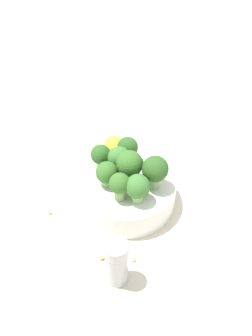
% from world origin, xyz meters
% --- Properties ---
extents(ground_plane, '(3.00, 3.00, 0.00)m').
position_xyz_m(ground_plane, '(0.00, 0.00, 0.00)').
color(ground_plane, beige).
extents(bowl, '(0.17, 0.17, 0.05)m').
position_xyz_m(bowl, '(0.00, 0.00, 0.02)').
color(bowl, white).
rests_on(bowl, ground_plane).
extents(broccoli_floret_0, '(0.04, 0.04, 0.06)m').
position_xyz_m(broccoli_floret_0, '(-0.00, 0.01, 0.08)').
color(broccoli_floret_0, '#7A9E5B').
rests_on(broccoli_floret_0, bowl).
extents(broccoli_floret_1, '(0.03, 0.03, 0.05)m').
position_xyz_m(broccoli_floret_1, '(0.03, -0.02, 0.07)').
color(broccoli_floret_1, '#7A9E5B').
rests_on(broccoli_floret_1, bowl).
extents(broccoli_floret_2, '(0.04, 0.04, 0.05)m').
position_xyz_m(broccoli_floret_2, '(0.05, -0.00, 0.07)').
color(broccoli_floret_2, '#8EB770').
rests_on(broccoli_floret_2, bowl).
extents(broccoli_floret_3, '(0.04, 0.04, 0.04)m').
position_xyz_m(broccoli_floret_3, '(-0.05, -0.03, 0.07)').
color(broccoli_floret_3, '#84AD66').
rests_on(broccoli_floret_3, bowl).
extents(broccoli_floret_4, '(0.04, 0.04, 0.06)m').
position_xyz_m(broccoli_floret_4, '(0.03, 0.04, 0.08)').
color(broccoli_floret_4, '#84AD66').
rests_on(broccoli_floret_4, bowl).
extents(broccoli_floret_5, '(0.04, 0.04, 0.04)m').
position_xyz_m(broccoli_floret_5, '(-0.01, -0.03, 0.07)').
color(broccoli_floret_5, '#84AD66').
rests_on(broccoli_floret_5, bowl).
extents(broccoli_floret_6, '(0.04, 0.04, 0.05)m').
position_xyz_m(broccoli_floret_6, '(-0.03, 0.00, 0.07)').
color(broccoli_floret_6, '#7A9E5B').
rests_on(broccoli_floret_6, bowl).
extents(broccoli_floret_7, '(0.04, 0.04, 0.05)m').
position_xyz_m(broccoli_floret_7, '(-0.05, 0.02, 0.07)').
color(broccoli_floret_7, '#84AD66').
rests_on(broccoli_floret_7, bowl).
extents(pepper_shaker, '(0.03, 0.03, 0.08)m').
position_xyz_m(pepper_shaker, '(0.13, -0.07, 0.04)').
color(pepper_shaker, '#B2B7BC').
rests_on(pepper_shaker, ground_plane).
extents(lemon_wedge, '(0.04, 0.04, 0.04)m').
position_xyz_m(lemon_wedge, '(-0.13, 0.03, 0.02)').
color(lemon_wedge, yellow).
rests_on(lemon_wedge, ground_plane).
extents(almond_crumb_0, '(0.01, 0.01, 0.01)m').
position_xyz_m(almond_crumb_0, '(-0.02, -0.13, 0.00)').
color(almond_crumb_0, '#AD7F4C').
rests_on(almond_crumb_0, ground_plane).
extents(almond_crumb_1, '(0.01, 0.01, 0.01)m').
position_xyz_m(almond_crumb_1, '(0.10, -0.08, 0.00)').
color(almond_crumb_1, '#AD7F4C').
rests_on(almond_crumb_1, ground_plane).
extents(almond_crumb_2, '(0.01, 0.01, 0.01)m').
position_xyz_m(almond_crumb_2, '(0.12, -0.04, 0.00)').
color(almond_crumb_2, '#AD7F4C').
rests_on(almond_crumb_2, ground_plane).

